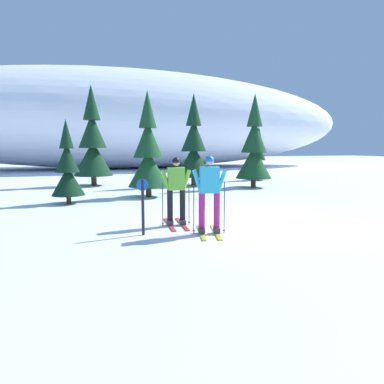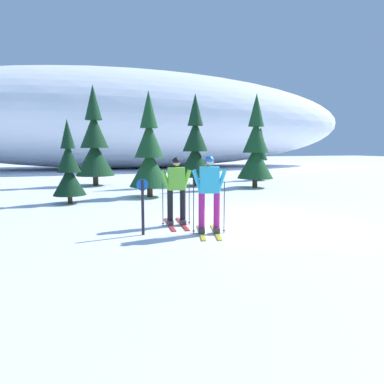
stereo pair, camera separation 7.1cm
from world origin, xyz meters
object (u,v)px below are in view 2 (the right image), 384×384
(pine_tree_far_left, at_px, (69,169))
(pine_tree_center_right, at_px, (195,148))
(skier_cyan_jacket, at_px, (209,192))
(trail_marker_post, at_px, (143,203))
(pine_tree_left, at_px, (94,144))
(skier_lime_jacket, at_px, (176,190))
(pine_tree_right, at_px, (256,149))
(pine_tree_far_right, at_px, (260,158))
(pine_tree_center_left, at_px, (149,153))

(pine_tree_far_left, distance_m, pine_tree_center_right, 7.70)
(skier_cyan_jacket, xyz_separation_m, trail_marker_post, (-1.51, 0.40, -0.24))
(pine_tree_far_left, bearing_deg, pine_tree_left, 77.59)
(skier_lime_jacket, height_order, trail_marker_post, skier_lime_jacket)
(pine_tree_center_right, bearing_deg, pine_tree_right, -35.09)
(skier_cyan_jacket, xyz_separation_m, skier_lime_jacket, (-0.48, 1.12, -0.05))
(pine_tree_right, bearing_deg, skier_cyan_jacket, -124.84)
(trail_marker_post, bearing_deg, pine_tree_right, 47.39)
(pine_tree_right, xyz_separation_m, pine_tree_far_right, (2.25, 3.48, -0.59))
(pine_tree_center_right, distance_m, pine_tree_far_right, 5.16)
(skier_cyan_jacket, xyz_separation_m, pine_tree_center_right, (3.26, 10.23, 1.03))
(pine_tree_left, bearing_deg, pine_tree_far_left, -102.41)
(pine_tree_center_left, bearing_deg, pine_tree_right, 15.86)
(pine_tree_left, bearing_deg, trail_marker_post, -88.73)
(pine_tree_far_left, xyz_separation_m, pine_tree_center_left, (3.15, 0.78, 0.53))
(skier_cyan_jacket, relative_size, pine_tree_left, 0.35)
(pine_tree_left, relative_size, pine_tree_far_right, 1.61)
(skier_lime_jacket, bearing_deg, pine_tree_left, 96.74)
(skier_cyan_jacket, height_order, pine_tree_left, pine_tree_left)
(skier_lime_jacket, bearing_deg, pine_tree_center_right, 67.67)
(pine_tree_center_left, xyz_separation_m, pine_tree_right, (5.82, 1.65, 0.16))
(skier_lime_jacket, xyz_separation_m, pine_tree_right, (6.33, 7.28, 1.02))
(pine_tree_left, distance_m, pine_tree_center_left, 5.64)
(pine_tree_far_right, bearing_deg, pine_tree_far_left, -152.22)
(pine_tree_left, distance_m, pine_tree_right, 8.47)
(pine_tree_left, bearing_deg, pine_tree_far_right, -1.14)
(pine_tree_far_left, bearing_deg, pine_tree_far_right, 27.78)
(pine_tree_left, height_order, pine_tree_far_right, pine_tree_left)
(skier_cyan_jacket, distance_m, skier_lime_jacket, 1.22)
(pine_tree_center_right, xyz_separation_m, pine_tree_right, (2.59, -1.82, -0.06))
(pine_tree_center_left, xyz_separation_m, pine_tree_center_right, (3.23, 3.47, 0.22))
(pine_tree_far_left, bearing_deg, pine_tree_right, 15.19)
(skier_lime_jacket, bearing_deg, skier_cyan_jacket, -66.90)
(pine_tree_center_left, xyz_separation_m, pine_tree_far_right, (8.07, 5.13, -0.43))
(pine_tree_far_right, relative_size, trail_marker_post, 2.48)
(pine_tree_left, relative_size, pine_tree_center_right, 1.10)
(skier_lime_jacket, distance_m, pine_tree_far_left, 5.53)
(skier_cyan_jacket, height_order, pine_tree_far_left, pine_tree_far_left)
(pine_tree_center_left, height_order, pine_tree_right, pine_tree_right)
(skier_lime_jacket, xyz_separation_m, trail_marker_post, (-1.03, -0.72, -0.19))
(pine_tree_center_left, height_order, pine_tree_far_right, pine_tree_center_left)
(pine_tree_far_left, relative_size, pine_tree_far_right, 0.93)
(skier_lime_jacket, bearing_deg, trail_marker_post, -145.07)
(skier_lime_jacket, xyz_separation_m, pine_tree_center_right, (3.74, 9.11, 1.07))
(pine_tree_far_left, height_order, pine_tree_far_right, pine_tree_far_right)
(skier_lime_jacket, height_order, pine_tree_center_right, pine_tree_center_right)
(pine_tree_center_right, xyz_separation_m, trail_marker_post, (-4.77, -9.83, -1.26))
(pine_tree_far_left, distance_m, trail_marker_post, 5.82)
(pine_tree_right, distance_m, trail_marker_post, 10.95)
(pine_tree_far_left, distance_m, pine_tree_center_left, 3.29)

